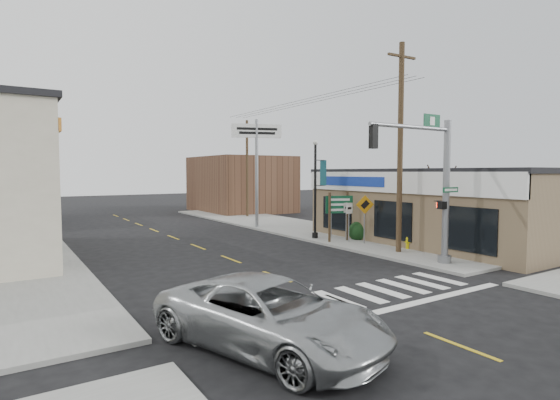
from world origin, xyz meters
TOP-DOWN VIEW (x-y plane):
  - ground at (0.00, 0.00)m, footprint 140.00×140.00m
  - sidewalk_right at (9.00, 13.00)m, footprint 6.00×38.00m
  - sidewalk_left at (-9.00, 13.00)m, footprint 6.00×38.00m
  - center_line at (0.00, 8.00)m, footprint 0.12×56.00m
  - crosswalk at (0.00, 0.40)m, footprint 11.00×2.20m
  - thrift_store at (14.50, 6.00)m, footprint 12.00×14.00m
  - bldg_distant_right at (12.00, 30.00)m, footprint 8.00×10.00m
  - suv at (-3.82, -1.73)m, footprint 4.33×6.28m
  - traffic_signal_pole at (6.45, 1.80)m, footprint 4.96×0.38m
  - guide_sign at (7.18, 8.80)m, footprint 1.59×0.13m
  - fire_hydrant at (8.50, 4.96)m, footprint 0.20×0.20m
  - ped_crossing_sign at (7.82, 7.39)m, footprint 1.03×0.07m
  - lamp_post at (6.80, 10.44)m, footprint 0.75×0.59m
  - dance_center_sign at (6.50, 16.98)m, footprint 3.59×0.22m
  - bare_tree at (10.02, 4.16)m, footprint 2.49×2.49m
  - shrub_front at (10.89, 3.47)m, footprint 1.15×1.15m
  - shrub_back at (8.63, 8.72)m, footprint 1.19×1.19m
  - utility_pole_near at (7.50, 4.67)m, footprint 1.76×0.26m
  - utility_pole_far at (9.50, 23.96)m, footprint 1.47×0.22m

SIDE VIEW (x-z plane):
  - ground at x=0.00m, z-range 0.00..0.00m
  - center_line at x=0.00m, z-range 0.00..0.01m
  - crosswalk at x=0.00m, z-range 0.00..0.01m
  - sidewalk_right at x=9.00m, z-range 0.00..0.13m
  - sidewalk_left at x=-9.00m, z-range 0.00..0.13m
  - fire_hydrant at x=8.50m, z-range 0.16..0.78m
  - shrub_front at x=10.89m, z-range 0.13..0.99m
  - shrub_back at x=8.63m, z-range 0.13..1.02m
  - suv at x=-3.82m, z-range 0.00..1.60m
  - guide_sign at x=7.18m, z-range 0.54..3.31m
  - ped_crossing_sign at x=7.82m, z-range 0.63..3.28m
  - thrift_store at x=14.50m, z-range 0.00..4.00m
  - bldg_distant_right at x=12.00m, z-range 0.00..5.60m
  - lamp_post at x=6.80m, z-range 0.59..6.37m
  - traffic_signal_pole at x=6.45m, z-range 0.73..7.01m
  - bare_tree at x=10.02m, z-range 1.56..6.53m
  - utility_pole_far at x=9.50m, z-range 0.24..8.69m
  - utility_pole_near at x=7.50m, z-range 0.26..10.35m
  - dance_center_sign at x=6.50m, z-range 1.98..9.61m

